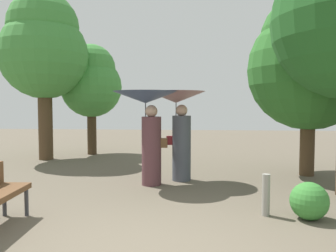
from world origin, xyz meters
name	(u,v)px	position (x,y,z in m)	size (l,w,h in m)	color
person_left	(148,116)	(-0.39, 3.34, 1.47)	(1.38, 1.38, 1.99)	#563338
person_right	(178,116)	(0.23, 3.82, 1.46)	(1.31, 1.31, 2.00)	#474C56
tree_near_left	(91,81)	(-3.00, 7.65, 2.54)	(2.09, 2.09, 3.81)	#42301E
tree_mid_left	(44,47)	(-4.10, 6.43, 3.51)	(2.70, 2.70, 5.20)	#4C3823
tree_mid_right	(309,60)	(3.31, 4.63, 2.77)	(2.90, 2.90, 4.40)	#4C3823
bush_path_right	(309,201)	(2.31, 1.36, 0.28)	(0.56, 0.56, 0.56)	#387F33
path_marker_post	(266,195)	(1.71, 1.49, 0.32)	(0.12, 0.12, 0.64)	gray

